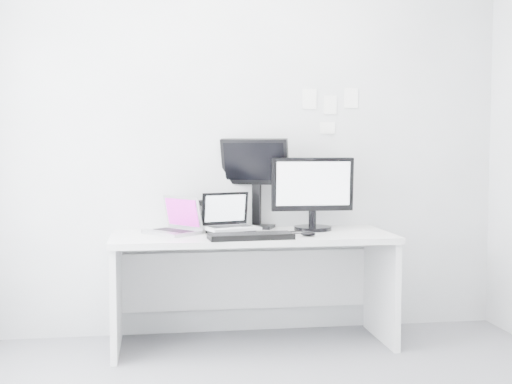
# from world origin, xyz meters

# --- Properties ---
(back_wall) EXTENTS (3.60, 0.00, 3.60)m
(back_wall) POSITION_xyz_m (0.00, 1.60, 1.35)
(back_wall) COLOR silver
(back_wall) RESTS_ON ground
(desk) EXTENTS (1.80, 0.70, 0.73)m
(desk) POSITION_xyz_m (0.00, 1.25, 0.36)
(desk) COLOR silver
(desk) RESTS_ON ground
(macbook) EXTENTS (0.41, 0.42, 0.25)m
(macbook) POSITION_xyz_m (-0.52, 1.31, 0.86)
(macbook) COLOR #BAB9BE
(macbook) RESTS_ON desk
(speaker) EXTENTS (0.11, 0.11, 0.20)m
(speaker) POSITION_xyz_m (-0.33, 1.53, 0.83)
(speaker) COLOR black
(speaker) RESTS_ON desk
(dell_laptop) EXTENTS (0.39, 0.34, 0.27)m
(dell_laptop) POSITION_xyz_m (-0.13, 1.26, 0.87)
(dell_laptop) COLOR #B5B8BD
(dell_laptop) RESTS_ON desk
(rear_monitor) EXTENTS (0.49, 0.34, 0.63)m
(rear_monitor) POSITION_xyz_m (0.06, 1.53, 1.05)
(rear_monitor) COLOR black
(rear_monitor) RESTS_ON desk
(samsung_monitor) EXTENTS (0.56, 0.26, 0.51)m
(samsung_monitor) POSITION_xyz_m (0.43, 1.37, 0.98)
(samsung_monitor) COLOR black
(samsung_monitor) RESTS_ON desk
(keyboard) EXTENTS (0.53, 0.22, 0.03)m
(keyboard) POSITION_xyz_m (-0.05, 1.00, 0.75)
(keyboard) COLOR black
(keyboard) RESTS_ON desk
(mouse) EXTENTS (0.11, 0.10, 0.03)m
(mouse) POSITION_xyz_m (0.33, 1.07, 0.75)
(mouse) COLOR black
(mouse) RESTS_ON desk
(wall_note_0) EXTENTS (0.10, 0.00, 0.14)m
(wall_note_0) POSITION_xyz_m (0.45, 1.59, 1.62)
(wall_note_0) COLOR white
(wall_note_0) RESTS_ON back_wall
(wall_note_1) EXTENTS (0.09, 0.00, 0.13)m
(wall_note_1) POSITION_xyz_m (0.60, 1.59, 1.58)
(wall_note_1) COLOR white
(wall_note_1) RESTS_ON back_wall
(wall_note_2) EXTENTS (0.10, 0.00, 0.14)m
(wall_note_2) POSITION_xyz_m (0.75, 1.59, 1.63)
(wall_note_2) COLOR white
(wall_note_2) RESTS_ON back_wall
(wall_note_3) EXTENTS (0.11, 0.00, 0.08)m
(wall_note_3) POSITION_xyz_m (0.58, 1.59, 1.42)
(wall_note_3) COLOR white
(wall_note_3) RESTS_ON back_wall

